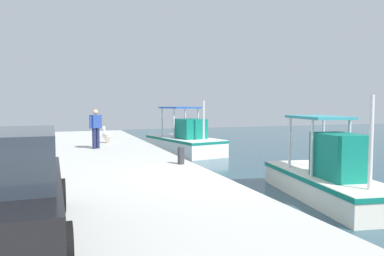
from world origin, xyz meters
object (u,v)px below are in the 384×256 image
(pelican, at_px, (107,135))
(mooring_bollard_nearest, at_px, (181,156))
(fishing_boat_nearest, at_px, (185,141))
(fishing_boat_second, at_px, (328,178))
(fisherman_standing, at_px, (96,127))

(pelican, bearing_deg, mooring_bollard_nearest, 11.87)
(fishing_boat_nearest, bearing_deg, pelican, -79.47)
(fishing_boat_second, distance_m, fisherman_standing, 9.74)
(fisherman_standing, relative_size, mooring_bollard_nearest, 3.11)
(fishing_boat_nearest, relative_size, fishing_boat_second, 1.06)
(fishing_boat_second, bearing_deg, pelican, -153.18)
(fishing_boat_nearest, xyz_separation_m, pelican, (0.80, -4.32, 0.54))
(fishing_boat_nearest, xyz_separation_m, fishing_boat_second, (10.73, 0.70, -0.03))
(pelican, height_order, mooring_bollard_nearest, pelican)
(pelican, bearing_deg, fishing_boat_nearest, 100.53)
(fishing_boat_second, relative_size, pelican, 5.59)
(mooring_bollard_nearest, bearing_deg, fisherman_standing, -156.73)
(mooring_bollard_nearest, bearing_deg, fishing_boat_nearest, 160.83)
(fishing_boat_nearest, relative_size, pelican, 5.93)
(pelican, bearing_deg, fisherman_standing, -17.93)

